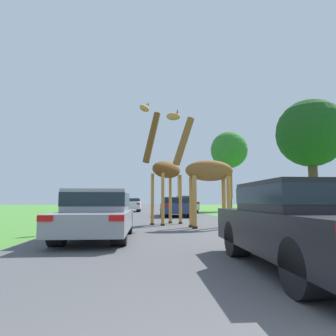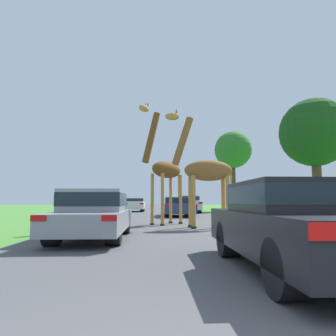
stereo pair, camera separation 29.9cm
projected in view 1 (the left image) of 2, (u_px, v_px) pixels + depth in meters
name	position (u px, v px, depth m)	size (l,w,h in m)	color
road	(155.00, 211.00, 30.49)	(7.87, 120.00, 0.00)	#4C4C4F
giraffe_near_road	(164.00, 168.00, 13.51)	(2.18, 2.37, 5.28)	#B77F3D
giraffe_companion	(206.00, 171.00, 11.93)	(2.73, 0.91, 4.73)	#B77F3D
car_lead_maroon	(306.00, 222.00, 4.60)	(1.77, 4.18, 1.35)	black
car_queue_right	(98.00, 213.00, 8.33)	(1.79, 4.28, 1.36)	gray
car_queue_left	(176.00, 206.00, 20.60)	(1.98, 4.78, 1.29)	navy
car_far_ahead	(132.00, 204.00, 29.46)	(1.79, 4.20, 1.36)	silver
car_verge_right	(186.00, 204.00, 26.38)	(1.70, 3.96, 1.53)	silver
tree_left_edge	(229.00, 151.00, 31.99)	(3.91, 3.91, 8.41)	#4C3828
tree_right_cluster	(311.00, 134.00, 20.96)	(4.74, 4.74, 8.16)	#4C3828
sign_post	(305.00, 196.00, 10.93)	(0.70, 0.08, 1.79)	#4C3823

